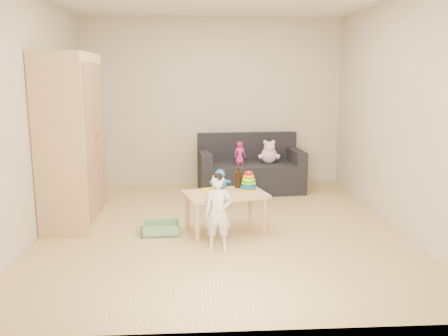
{
  "coord_description": "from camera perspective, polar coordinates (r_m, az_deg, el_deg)",
  "views": [
    {
      "loc": [
        -0.28,
        -5.21,
        1.72
      ],
      "look_at": [
        0.05,
        0.25,
        0.65
      ],
      "focal_mm": 38.0,
      "sensor_mm": 36.0,
      "label": 1
    }
  ],
  "objects": [
    {
      "name": "ring_stacker",
      "position": [
        5.3,
        2.98,
        -1.78
      ],
      "size": [
        0.19,
        0.19,
        0.21
      ],
      "color": "yellow",
      "rests_on": "play_table"
    },
    {
      "name": "sofa",
      "position": [
        7.13,
        3.21,
        -1.12
      ],
      "size": [
        1.59,
        0.88,
        0.43
      ],
      "primitive_type": "cube",
      "rotation": [
        0.0,
        0.0,
        0.08
      ],
      "color": "black",
      "rests_on": "ground"
    },
    {
      "name": "yellow_book",
      "position": [
        5.28,
        -1.22,
        -2.67
      ],
      "size": [
        0.3,
        0.3,
        0.02
      ],
      "primitive_type": "cube",
      "rotation": [
        0.0,
        0.0,
        0.48
      ],
      "color": "#FFF61A",
      "rests_on": "play_table"
    },
    {
      "name": "play_table",
      "position": [
        5.26,
        0.15,
        -5.41
      ],
      "size": [
        0.98,
        0.75,
        0.46
      ],
      "primitive_type": "cube",
      "rotation": [
        0.0,
        0.0,
        0.25
      ],
      "color": "tan",
      "rests_on": "ground"
    },
    {
      "name": "blue_plush",
      "position": [
        5.32,
        -0.49,
        -1.35
      ],
      "size": [
        0.25,
        0.23,
        0.24
      ],
      "primitive_type": null,
      "rotation": [
        0.0,
        0.0,
        0.5
      ],
      "color": "blue",
      "rests_on": "play_table"
    },
    {
      "name": "wooden_figure",
      "position": [
        5.14,
        -0.42,
        -2.58
      ],
      "size": [
        0.04,
        0.04,
        0.1
      ],
      "primitive_type": null,
      "rotation": [
        0.0,
        0.0,
        0.06
      ],
      "color": "#5D2F1C",
      "rests_on": "play_table"
    },
    {
      "name": "room",
      "position": [
        5.23,
        -0.38,
        6.47
      ],
      "size": [
        4.5,
        4.5,
        4.5
      ],
      "color": "tan",
      "rests_on": "ground"
    },
    {
      "name": "toddler",
      "position": [
        4.74,
        -0.69,
        -5.48
      ],
      "size": [
        0.29,
        0.21,
        0.74
      ],
      "primitive_type": "imported",
      "rotation": [
        0.0,
        0.0,
        -0.1
      ],
      "color": "white",
      "rests_on": "ground"
    },
    {
      "name": "storage_bin",
      "position": [
        5.33,
        -7.59,
        -7.15
      ],
      "size": [
        0.43,
        0.33,
        0.13
      ],
      "primitive_type": null,
      "rotation": [
        0.0,
        0.0,
        0.05
      ],
      "color": "#79A577",
      "rests_on": "ground"
    },
    {
      "name": "wardrobe",
      "position": [
        5.76,
        -17.89,
        3.21
      ],
      "size": [
        0.55,
        1.09,
        1.97
      ],
      "primitive_type": "cube",
      "color": "#D7B476",
      "rests_on": "ground"
    },
    {
      "name": "pink_bear",
      "position": [
        7.1,
        5.44,
        1.76
      ],
      "size": [
        0.29,
        0.26,
        0.29
      ],
      "primitive_type": null,
      "rotation": [
        0.0,
        0.0,
        -0.2
      ],
      "color": "#FFBBD9",
      "rests_on": "sofa"
    },
    {
      "name": "doll",
      "position": [
        6.97,
        1.92,
        1.79
      ],
      "size": [
        0.19,
        0.15,
        0.33
      ],
      "primitive_type": "imported",
      "rotation": [
        0.0,
        0.0,
        0.24
      ],
      "color": "#EA2B89",
      "rests_on": "sofa"
    },
    {
      "name": "brown_bottle",
      "position": [
        5.42,
        1.75,
        -1.33
      ],
      "size": [
        0.08,
        0.08,
        0.24
      ],
      "color": "black",
      "rests_on": "play_table"
    }
  ]
}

